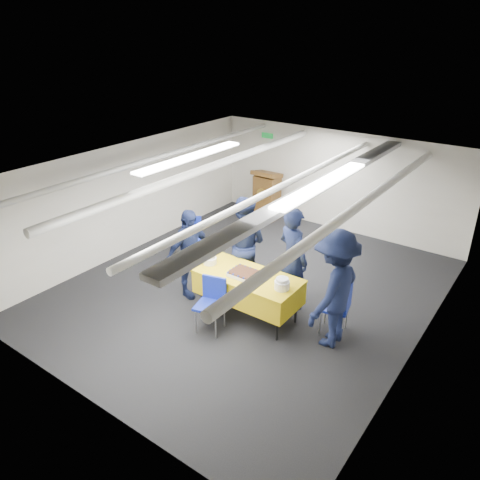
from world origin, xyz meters
name	(u,v)px	position (x,y,z in m)	size (l,w,h in m)	color
ground	(249,289)	(0.00, 0.00, 0.00)	(7.00, 7.00, 0.00)	black
room_shell	(268,190)	(0.09, 0.41, 1.81)	(6.00, 7.00, 2.30)	beige
serving_table	(248,286)	(0.46, -0.72, 0.56)	(1.73, 0.82, 0.77)	black
sheet_cake	(244,274)	(0.43, -0.77, 0.81)	(0.48, 0.37, 0.09)	white
plate_stack_left	(210,260)	(-0.28, -0.77, 0.84)	(0.23, 0.23, 0.16)	white
plate_stack_right	(282,284)	(1.12, -0.77, 0.86)	(0.23, 0.23, 0.18)	white
podium	(267,195)	(-1.60, 3.05, 0.61)	(0.62, 0.53, 1.25)	brown
chair_near	(212,298)	(0.19, -1.31, 0.53)	(0.51, 0.51, 0.87)	gray
chair_right	(341,304)	(1.89, -0.27, 0.53)	(0.50, 0.50, 0.87)	gray
chair_left	(192,234)	(-1.69, 0.37, 0.53)	(0.59, 0.59, 0.87)	gray
sailor_a	(293,258)	(0.87, 0.00, 0.89)	(0.65, 0.43, 1.78)	black
sailor_b	(243,244)	(-0.13, -0.03, 0.89)	(0.86, 0.67, 1.77)	black
sailor_c	(189,254)	(-0.76, -0.75, 0.81)	(0.95, 0.40, 1.62)	black
sailor_d	(334,289)	(1.88, -0.55, 0.93)	(1.20, 0.69, 1.85)	black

